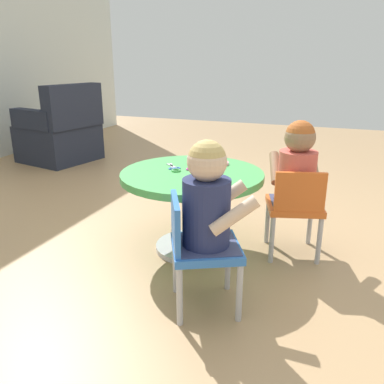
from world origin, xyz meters
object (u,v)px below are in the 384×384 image
child_chair_right (295,207)px  armchair_dark (61,134)px  seated_child_right (297,166)px  craft_table (192,193)px  rolling_pin (197,162)px  child_chair_left (198,247)px  seated_child_left (208,199)px  craft_scissors (173,167)px

child_chair_right → armchair_dark: armchair_dark is taller
child_chair_right → seated_child_right: 0.23m
craft_table → child_chair_right: size_ratio=1.54×
armchair_dark → rolling_pin: (-1.39, -2.13, 0.20)m
craft_table → child_chair_left: (-0.54, -0.24, -0.05)m
child_chair_left → seated_child_left: bearing=-63.0°
rolling_pin → child_chair_right: bearing=-91.3°
child_chair_left → armchair_dark: bearing=48.9°
armchair_dark → craft_scissors: size_ratio=6.27×
craft_table → armchair_dark: 2.64m
armchair_dark → child_chair_right: bearing=-117.3°
child_chair_right → armchair_dark: 3.07m
child_chair_left → rolling_pin: rolling_pin is taller
armchair_dark → rolling_pin: armchair_dark is taller
seated_child_right → craft_scissors: 0.72m
craft_table → child_chair_right: 0.60m
seated_child_left → rolling_pin: size_ratio=2.67×
seated_child_left → seated_child_right: same height
seated_child_left → craft_scissors: size_ratio=3.76×
craft_table → craft_scissors: (0.05, 0.14, 0.13)m
armchair_dark → seated_child_right: bearing=-116.7°
seated_child_left → rolling_pin: (0.67, 0.29, -0.02)m
craft_table → seated_child_left: bearing=-152.5°
armchair_dark → craft_scissors: (-1.49, -2.01, 0.18)m
child_chair_right → armchair_dark: bearing=62.7°
child_chair_left → seated_child_left: 0.23m
armchair_dark → rolling_pin: 2.55m
child_chair_left → craft_table: bearing=23.6°
child_chair_right → armchair_dark: size_ratio=0.63×
craft_table → rolling_pin: bearing=8.3°
seated_child_left → craft_scissors: 0.71m
armchair_dark → child_chair_left: bearing=-131.1°
craft_table → seated_child_right: 0.62m
child_chair_right → armchair_dark: (1.41, 2.73, 0.00)m
craft_table → child_chair_left: 0.60m
craft_table → craft_scissors: size_ratio=6.07×
seated_child_left → child_chair_right: 0.76m
seated_child_right → craft_scissors: size_ratio=3.76×
child_chair_left → rolling_pin: (0.69, 0.26, 0.21)m
seated_child_right → armchair_dark: 3.05m
craft_table → armchair_dark: (1.54, 2.15, -0.05)m
seated_child_left → armchair_dark: armchair_dark is taller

